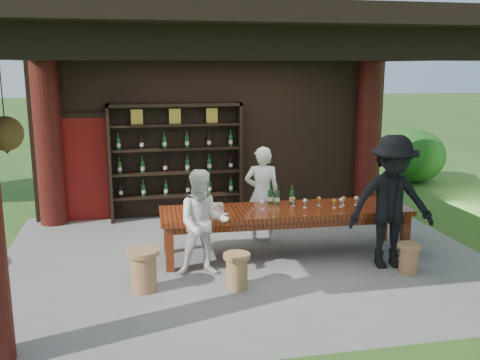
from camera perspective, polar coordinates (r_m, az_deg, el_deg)
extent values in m
plane|color=#2D5119|center=(8.40, 0.55, -8.26)|extent=(90.00, 90.00, 0.00)
cube|color=slate|center=(8.42, 0.55, -8.58)|extent=(7.40, 5.90, 0.10)
cube|color=black|center=(10.65, -2.55, 5.24)|extent=(7.00, 0.18, 3.30)
cube|color=maroon|center=(10.57, -16.49, 1.12)|extent=(0.95, 0.06, 2.00)
cylinder|color=#380C0A|center=(10.43, -19.76, 4.39)|extent=(0.50, 0.50, 3.30)
cylinder|color=#380C0A|center=(11.39, 13.54, 5.36)|extent=(0.50, 0.50, 3.30)
cube|color=black|center=(5.55, 5.99, 14.38)|extent=(6.70, 0.35, 0.35)
cube|color=black|center=(7.84, -23.14, 12.82)|extent=(0.30, 5.20, 0.30)
cube|color=black|center=(9.08, 20.96, 12.77)|extent=(0.30, 5.20, 0.30)
cube|color=black|center=(7.89, 0.61, 15.57)|extent=(7.50, 6.00, 0.20)
cylinder|color=black|center=(5.63, -24.02, 8.03)|extent=(0.01, 0.01, 0.75)
cone|color=black|center=(5.67, -23.63, 3.45)|extent=(0.32, 0.32, 0.18)
sphere|color=#1E5919|center=(5.66, -23.72, 4.55)|extent=(0.34, 0.34, 0.34)
cube|color=#511A0B|center=(8.35, 4.87, -3.31)|extent=(3.90, 1.12, 0.08)
cube|color=#511A0B|center=(8.37, 4.86, -3.97)|extent=(3.70, 0.96, 0.12)
cube|color=#511A0B|center=(7.83, -7.52, -7.31)|extent=(0.12, 0.12, 0.67)
cube|color=#511A0B|center=(8.73, 17.19, -5.69)|extent=(0.12, 0.12, 0.67)
cube|color=#511A0B|center=(8.58, -7.75, -5.56)|extent=(0.12, 0.12, 0.67)
cube|color=#511A0B|center=(9.42, 15.01, -4.27)|extent=(0.12, 0.12, 0.67)
cylinder|color=#97683C|center=(7.24, -0.35, -9.89)|extent=(0.29, 0.29, 0.42)
cylinder|color=#97683C|center=(7.16, -0.35, -8.10)|extent=(0.37, 0.37, 0.06)
cylinder|color=#97683C|center=(8.10, 17.54, -8.16)|extent=(0.26, 0.26, 0.39)
cylinder|color=#97683C|center=(8.03, 17.64, -6.69)|extent=(0.34, 0.34, 0.05)
cylinder|color=#97683C|center=(7.26, -10.23, -9.71)|extent=(0.34, 0.34, 0.50)
cylinder|color=#97683C|center=(7.16, -10.32, -7.61)|extent=(0.43, 0.43, 0.07)
imported|color=white|center=(8.98, 2.38, -1.51)|extent=(0.67, 0.53, 1.62)
imported|color=white|center=(7.54, -3.96, -4.59)|extent=(0.76, 0.61, 1.52)
imported|color=black|center=(8.06, 15.85, -2.29)|extent=(1.33, 0.85, 1.96)
cube|color=#BF6672|center=(8.05, -2.73, -3.05)|extent=(0.27, 0.19, 0.14)
ellipsoid|color=#194C14|center=(14.30, 17.95, 2.09)|extent=(1.60, 1.60, 1.36)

